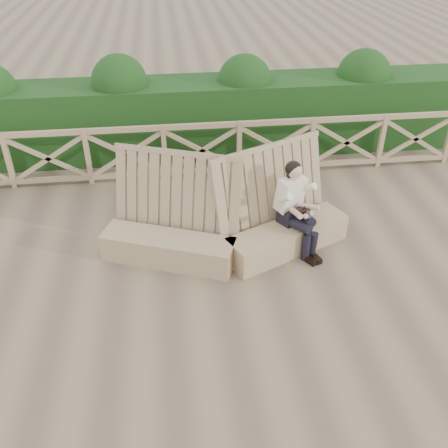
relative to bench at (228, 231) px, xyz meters
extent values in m
plane|color=brown|center=(-0.17, -0.97, -0.39)|extent=(60.00, 60.00, 0.00)
cube|color=#9E835A|center=(-0.91, -0.10, -0.18)|extent=(2.03, 1.20, 0.43)
cube|color=#9E835A|center=(-0.81, 0.15, 0.40)|extent=(2.01, 1.14, 1.54)
cube|color=#9E835A|center=(0.92, -0.05, -0.18)|extent=(2.01, 1.29, 0.43)
cube|color=#9E835A|center=(0.80, 0.19, 0.40)|extent=(1.99, 1.23, 1.54)
cube|color=black|center=(0.99, 0.10, 0.15)|extent=(0.46, 0.43, 0.23)
cube|color=beige|center=(0.96, 0.14, 0.51)|extent=(0.51, 0.47, 0.55)
sphere|color=tan|center=(0.99, 0.10, 0.90)|extent=(0.30, 0.30, 0.22)
sphere|color=black|center=(0.97, 0.13, 0.92)|extent=(0.33, 0.33, 0.24)
cylinder|color=black|center=(1.02, -0.14, 0.13)|extent=(0.38, 0.49, 0.16)
cylinder|color=black|center=(1.15, -0.03, 0.20)|extent=(0.39, 0.49, 0.17)
cylinder|color=black|center=(1.14, -0.34, -0.18)|extent=(0.17, 0.17, 0.43)
cylinder|color=black|center=(1.25, -0.29, -0.18)|extent=(0.17, 0.17, 0.43)
cube|color=black|center=(1.18, -0.42, -0.35)|extent=(0.21, 0.26, 0.08)
cube|color=black|center=(1.28, -0.38, -0.35)|extent=(0.21, 0.26, 0.08)
cube|color=black|center=(1.10, -0.05, 0.26)|extent=(0.27, 0.23, 0.15)
cube|color=black|center=(1.17, -0.21, 0.32)|extent=(0.11, 0.12, 0.13)
cube|color=#957856|center=(-0.17, 2.53, 0.66)|extent=(10.10, 0.07, 0.10)
cube|color=#957856|center=(-0.17, 2.53, -0.27)|extent=(10.10, 0.07, 0.10)
cube|color=black|center=(-0.17, 3.73, 0.36)|extent=(12.00, 1.20, 1.50)
camera|label=1|loc=(-0.84, -6.17, 4.26)|focal=40.00mm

